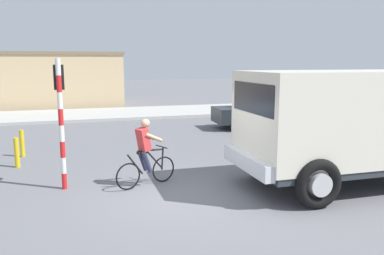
{
  "coord_description": "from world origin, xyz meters",
  "views": [
    {
      "loc": [
        -2.36,
        -8.43,
        3.12
      ],
      "look_at": [
        1.02,
        2.5,
        1.2
      ],
      "focal_mm": 36.78,
      "sensor_mm": 36.0,
      "label": 1
    }
  ],
  "objects_px": {
    "truck_foreground": "(346,120)",
    "cyclist": "(146,153)",
    "bollard_far": "(22,143)",
    "traffic_light_pole": "(60,106)",
    "bollard_near": "(17,153)",
    "car_red_near": "(257,111)"
  },
  "relations": [
    {
      "from": "truck_foreground",
      "to": "cyclist",
      "type": "xyz_separation_m",
      "value": [
        -4.83,
        1.39,
        -0.8
      ]
    },
    {
      "from": "bollard_far",
      "to": "traffic_light_pole",
      "type": "bearing_deg",
      "value": -70.5
    },
    {
      "from": "bollard_far",
      "to": "cyclist",
      "type": "bearing_deg",
      "value": -52.02
    },
    {
      "from": "truck_foreground",
      "to": "bollard_near",
      "type": "height_order",
      "value": "truck_foreground"
    },
    {
      "from": "car_red_near",
      "to": "bollard_far",
      "type": "relative_size",
      "value": 4.55
    },
    {
      "from": "traffic_light_pole",
      "to": "bollard_near",
      "type": "height_order",
      "value": "traffic_light_pole"
    },
    {
      "from": "traffic_light_pole",
      "to": "car_red_near",
      "type": "relative_size",
      "value": 0.78
    },
    {
      "from": "car_red_near",
      "to": "bollard_far",
      "type": "bearing_deg",
      "value": -163.45
    },
    {
      "from": "truck_foreground",
      "to": "bollard_far",
      "type": "xyz_separation_m",
      "value": [
        -8.17,
        5.68,
        -1.22
      ]
    },
    {
      "from": "cyclist",
      "to": "bollard_near",
      "type": "relative_size",
      "value": 1.91
    },
    {
      "from": "traffic_light_pole",
      "to": "bollard_near",
      "type": "xyz_separation_m",
      "value": [
        -1.36,
        2.45,
        -1.62
      ]
    },
    {
      "from": "cyclist",
      "to": "bollard_far",
      "type": "height_order",
      "value": "cyclist"
    },
    {
      "from": "bollard_near",
      "to": "bollard_far",
      "type": "xyz_separation_m",
      "value": [
        0.0,
        1.4,
        0.0
      ]
    },
    {
      "from": "cyclist",
      "to": "car_red_near",
      "type": "height_order",
      "value": "cyclist"
    },
    {
      "from": "cyclist",
      "to": "bollard_far",
      "type": "relative_size",
      "value": 1.91
    },
    {
      "from": "truck_foreground",
      "to": "bollard_near",
      "type": "relative_size",
      "value": 6.06
    },
    {
      "from": "car_red_near",
      "to": "bollard_far",
      "type": "height_order",
      "value": "car_red_near"
    },
    {
      "from": "traffic_light_pole",
      "to": "truck_foreground",
      "type": "bearing_deg",
      "value": -15.03
    },
    {
      "from": "car_red_near",
      "to": "bollard_near",
      "type": "bearing_deg",
      "value": -156.43
    },
    {
      "from": "cyclist",
      "to": "traffic_light_pole",
      "type": "xyz_separation_m",
      "value": [
        -1.98,
        0.43,
        1.2
      ]
    },
    {
      "from": "cyclist",
      "to": "traffic_light_pole",
      "type": "bearing_deg",
      "value": 167.66
    },
    {
      "from": "truck_foreground",
      "to": "traffic_light_pole",
      "type": "xyz_separation_m",
      "value": [
        -6.81,
        1.83,
        0.4
      ]
    }
  ]
}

